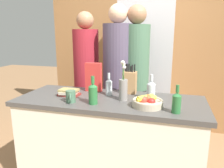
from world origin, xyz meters
TOP-DOWN VIEW (x-y plane):
  - kitchen_island at (0.00, 0.00)m, footprint 1.70×0.67m
  - back_wall_wood at (0.00, 1.67)m, footprint 2.90×0.12m
  - refrigerator at (0.17, 1.31)m, footprint 0.72×0.63m
  - fruit_bowl at (0.36, -0.13)m, footprint 0.25×0.25m
  - knife_block at (0.14, 0.25)m, footprint 0.13×0.11m
  - flower_vase at (0.13, -0.01)m, footprint 0.08×0.08m
  - cereal_box at (-0.23, 0.22)m, footprint 0.17×0.07m
  - coffee_mug at (-0.29, -0.19)m, footprint 0.08×0.12m
  - book_stack at (-0.40, -0.00)m, footprint 0.20×0.15m
  - bottle_oil at (0.36, 0.08)m, footprint 0.07×0.07m
  - bottle_vinegar at (-0.09, -0.18)m, footprint 0.08×0.08m
  - bottle_wine at (-0.04, 0.12)m, footprint 0.06×0.06m
  - bottle_water at (0.58, -0.21)m, footprint 0.07×0.07m
  - person_at_sink at (-0.49, 0.65)m, footprint 0.31×0.31m
  - person_in_blue at (-0.08, 0.60)m, footprint 0.34×0.34m
  - person_in_red_tee at (0.13, 0.64)m, footprint 0.30×0.30m

SIDE VIEW (x-z plane):
  - kitchen_island at x=0.00m, z-range 0.00..0.93m
  - book_stack at x=-0.40m, z-range 0.93..0.99m
  - refrigerator at x=0.17m, z-range 0.00..1.92m
  - fruit_bowl at x=0.36m, z-range 0.92..1.02m
  - coffee_mug at x=-0.29m, z-range 0.93..1.03m
  - person_at_sink at x=-0.49m, z-range 0.12..1.88m
  - bottle_water at x=0.58m, z-range 0.91..1.12m
  - bottle_wine at x=-0.04m, z-range 0.91..1.12m
  - bottle_oil at x=0.36m, z-range 0.90..1.13m
  - bottle_vinegar at x=-0.09m, z-range 0.90..1.14m
  - person_in_blue at x=-0.08m, z-range 0.12..1.95m
  - knife_block at x=0.14m, z-range 0.89..1.19m
  - person_in_red_tee at x=0.13m, z-range 0.13..1.95m
  - flower_vase at x=0.13m, z-range 0.87..1.22m
  - cereal_box at x=-0.23m, z-range 0.93..1.22m
  - back_wall_wood at x=0.00m, z-range 0.00..2.60m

